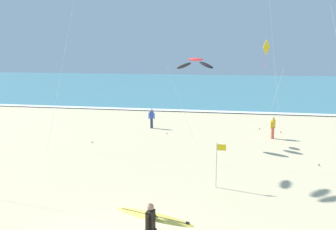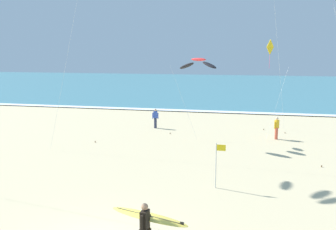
{
  "view_description": "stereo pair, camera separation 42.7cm",
  "coord_description": "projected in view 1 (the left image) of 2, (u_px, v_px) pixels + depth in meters",
  "views": [
    {
      "loc": [
        4.04,
        -9.72,
        6.15
      ],
      "look_at": [
        0.77,
        7.02,
        3.2
      ],
      "focal_mm": 39.44,
      "sensor_mm": 36.0,
      "label": 1
    },
    {
      "loc": [
        4.46,
        -9.63,
        6.15
      ],
      "look_at": [
        0.77,
        7.02,
        3.2
      ],
      "focal_mm": 39.44,
      "sensor_mm": 36.0,
      "label": 2
    }
  ],
  "objects": [
    {
      "name": "lifeguard_flag",
      "position": [
        218.0,
        161.0,
        16.67
      ],
      "size": [
        0.45,
        0.05,
        2.1
      ],
      "color": "silver",
      "rests_on": "ground"
    },
    {
      "name": "kite_diamond_golden_high",
      "position": [
        267.0,
        52.0,
        25.01
      ],
      "size": [
        1.8,
        3.1,
        6.93
      ],
      "color": "yellow",
      "rests_on": "ground"
    },
    {
      "name": "surfer_lead",
      "position": [
        153.0,
        221.0,
        11.2
      ],
      "size": [
        2.55,
        1.05,
        1.71
      ],
      "color": "black",
      "rests_on": "ground"
    },
    {
      "name": "shoreline_foam",
      "position": [
        199.0,
        111.0,
        38.0
      ],
      "size": [
        160.0,
        1.23,
        0.01
      ],
      "primitive_type": "cube",
      "color": "white",
      "rests_on": "ocean_water"
    },
    {
      "name": "ocean_water",
      "position": [
        217.0,
        86.0,
        66.73
      ],
      "size": [
        160.0,
        60.0,
        0.08
      ],
      "primitive_type": "cube",
      "color": "teal",
      "rests_on": "ground"
    },
    {
      "name": "bystander_yellow_top",
      "position": [
        273.0,
        127.0,
        26.21
      ],
      "size": [
        0.37,
        0.39,
        1.59
      ],
      "color": "#D8593F",
      "rests_on": "ground"
    },
    {
      "name": "kite_arc_scarlet_mid",
      "position": [
        195.0,
        64.0,
        24.67
      ],
      "size": [
        3.66,
        3.28,
        5.72
      ],
      "color": "black",
      "rests_on": "ground"
    },
    {
      "name": "bystander_blue_top",
      "position": [
        152.0,
        118.0,
        29.79
      ],
      "size": [
        0.49,
        0.24,
        1.59
      ],
      "color": "#2D334C",
      "rests_on": "ground"
    }
  ]
}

